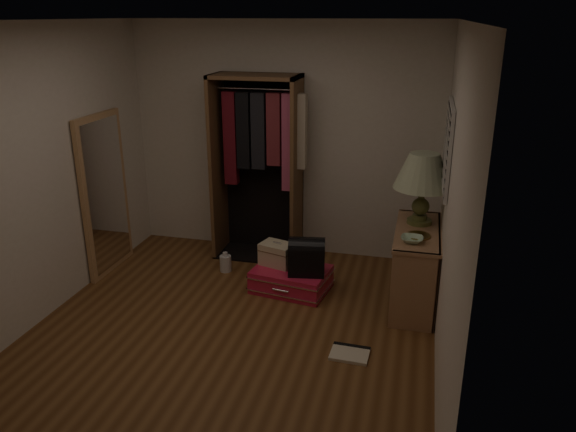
{
  "coord_description": "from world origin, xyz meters",
  "views": [
    {
      "loc": [
        1.52,
        -4.01,
        2.65
      ],
      "look_at": [
        0.3,
        0.95,
        0.8
      ],
      "focal_mm": 35.0,
      "sensor_mm": 36.0,
      "label": 1
    }
  ],
  "objects_px": {
    "floor_mirror": "(105,195)",
    "table_lamp": "(423,173)",
    "console_bookshelf": "(415,263)",
    "black_bag": "(307,255)",
    "open_wardrobe": "(260,152)",
    "train_case": "(277,254)",
    "pink_suitcase": "(291,279)",
    "white_jug": "(226,263)"
  },
  "relations": [
    {
      "from": "open_wardrobe",
      "to": "black_bag",
      "type": "relative_size",
      "value": 5.36
    },
    {
      "from": "console_bookshelf",
      "to": "train_case",
      "type": "height_order",
      "value": "console_bookshelf"
    },
    {
      "from": "open_wardrobe",
      "to": "train_case",
      "type": "distance_m",
      "value": 1.2
    },
    {
      "from": "console_bookshelf",
      "to": "pink_suitcase",
      "type": "distance_m",
      "value": 1.24
    },
    {
      "from": "open_wardrobe",
      "to": "table_lamp",
      "type": "bearing_deg",
      "value": -18.31
    },
    {
      "from": "console_bookshelf",
      "to": "black_bag",
      "type": "height_order",
      "value": "console_bookshelf"
    },
    {
      "from": "table_lamp",
      "to": "white_jug",
      "type": "xyz_separation_m",
      "value": [
        -2.01,
        0.03,
        -1.16
      ]
    },
    {
      "from": "open_wardrobe",
      "to": "pink_suitcase",
      "type": "height_order",
      "value": "open_wardrobe"
    },
    {
      "from": "white_jug",
      "to": "table_lamp",
      "type": "bearing_deg",
      "value": -0.99
    },
    {
      "from": "console_bookshelf",
      "to": "table_lamp",
      "type": "xyz_separation_m",
      "value": [
        0.01,
        0.14,
        0.86
      ]
    },
    {
      "from": "console_bookshelf",
      "to": "white_jug",
      "type": "height_order",
      "value": "console_bookshelf"
    },
    {
      "from": "floor_mirror",
      "to": "table_lamp",
      "type": "distance_m",
      "value": 3.27
    },
    {
      "from": "console_bookshelf",
      "to": "train_case",
      "type": "xyz_separation_m",
      "value": [
        -1.37,
        -0.0,
        -0.04
      ]
    },
    {
      "from": "train_case",
      "to": "open_wardrobe",
      "type": "bearing_deg",
      "value": 134.3
    },
    {
      "from": "console_bookshelf",
      "to": "table_lamp",
      "type": "distance_m",
      "value": 0.87
    },
    {
      "from": "console_bookshelf",
      "to": "white_jug",
      "type": "distance_m",
      "value": 2.03
    },
    {
      "from": "open_wardrobe",
      "to": "floor_mirror",
      "type": "height_order",
      "value": "open_wardrobe"
    },
    {
      "from": "table_lamp",
      "to": "white_jug",
      "type": "height_order",
      "value": "table_lamp"
    },
    {
      "from": "console_bookshelf",
      "to": "train_case",
      "type": "relative_size",
      "value": 2.88
    },
    {
      "from": "console_bookshelf",
      "to": "open_wardrobe",
      "type": "bearing_deg",
      "value": 157.61
    },
    {
      "from": "floor_mirror",
      "to": "train_case",
      "type": "bearing_deg",
      "value": 1.36
    },
    {
      "from": "black_bag",
      "to": "table_lamp",
      "type": "relative_size",
      "value": 0.56
    },
    {
      "from": "pink_suitcase",
      "to": "white_jug",
      "type": "height_order",
      "value": "pink_suitcase"
    },
    {
      "from": "floor_mirror",
      "to": "pink_suitcase",
      "type": "height_order",
      "value": "floor_mirror"
    },
    {
      "from": "pink_suitcase",
      "to": "white_jug",
      "type": "relative_size",
      "value": 3.77
    },
    {
      "from": "console_bookshelf",
      "to": "table_lamp",
      "type": "relative_size",
      "value": 1.63
    },
    {
      "from": "black_bag",
      "to": "open_wardrobe",
      "type": "bearing_deg",
      "value": 120.66
    },
    {
      "from": "open_wardrobe",
      "to": "pink_suitcase",
      "type": "relative_size",
      "value": 2.48
    },
    {
      "from": "floor_mirror",
      "to": "pink_suitcase",
      "type": "bearing_deg",
      "value": -0.8
    },
    {
      "from": "floor_mirror",
      "to": "train_case",
      "type": "xyz_separation_m",
      "value": [
        1.87,
        0.04,
        -0.5
      ]
    },
    {
      "from": "open_wardrobe",
      "to": "pink_suitcase",
      "type": "bearing_deg",
      "value": -55.6
    },
    {
      "from": "floor_mirror",
      "to": "pink_suitcase",
      "type": "distance_m",
      "value": 2.16
    },
    {
      "from": "open_wardrobe",
      "to": "black_bag",
      "type": "bearing_deg",
      "value": -50.41
    },
    {
      "from": "black_bag",
      "to": "white_jug",
      "type": "distance_m",
      "value": 1.07
    },
    {
      "from": "console_bookshelf",
      "to": "floor_mirror",
      "type": "xyz_separation_m",
      "value": [
        -3.24,
        -0.05,
        0.46
      ]
    },
    {
      "from": "console_bookshelf",
      "to": "black_bag",
      "type": "relative_size",
      "value": 2.93
    },
    {
      "from": "open_wardrobe",
      "to": "black_bag",
      "type": "height_order",
      "value": "open_wardrobe"
    },
    {
      "from": "open_wardrobe",
      "to": "floor_mirror",
      "type": "bearing_deg",
      "value": -152.54
    },
    {
      "from": "floor_mirror",
      "to": "table_lamp",
      "type": "bearing_deg",
      "value": 3.33
    },
    {
      "from": "console_bookshelf",
      "to": "floor_mirror",
      "type": "relative_size",
      "value": 0.66
    },
    {
      "from": "train_case",
      "to": "table_lamp",
      "type": "bearing_deg",
      "value": 22.5
    },
    {
      "from": "table_lamp",
      "to": "floor_mirror",
      "type": "bearing_deg",
      "value": -176.67
    }
  ]
}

